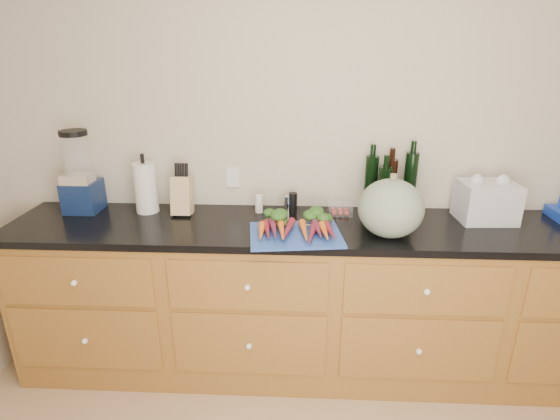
# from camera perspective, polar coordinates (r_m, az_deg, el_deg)

# --- Properties ---
(wall_back) EXTENTS (4.10, 0.05, 2.60)m
(wall_back) POSITION_cam_1_polar(r_m,az_deg,el_deg) (2.64, 6.91, 8.02)
(wall_back) COLOR beige
(wall_back) RESTS_ON ground
(cabinets) EXTENTS (3.60, 0.64, 0.90)m
(cabinets) POSITION_cam_1_polar(r_m,az_deg,el_deg) (2.65, 6.60, -11.79)
(cabinets) COLOR brown
(cabinets) RESTS_ON ground
(countertop) EXTENTS (3.64, 0.62, 0.04)m
(countertop) POSITION_cam_1_polar(r_m,az_deg,el_deg) (2.44, 7.03, -2.38)
(countertop) COLOR black
(countertop) RESTS_ON cabinets
(cutting_board) EXTENTS (0.51, 0.41, 0.01)m
(cutting_board) POSITION_cam_1_polar(r_m,az_deg,el_deg) (2.28, 2.04, -3.25)
(cutting_board) COLOR #264BAB
(cutting_board) RESTS_ON countertop
(carrots) EXTENTS (0.43, 0.32, 0.06)m
(carrots) POSITION_cam_1_polar(r_m,az_deg,el_deg) (2.31, 2.06, -2.04)
(carrots) COLOR orange
(carrots) RESTS_ON cutting_board
(squash) EXTENTS (0.34, 0.34, 0.30)m
(squash) POSITION_cam_1_polar(r_m,az_deg,el_deg) (2.30, 14.27, 0.22)
(squash) COLOR slate
(squash) RESTS_ON countertop
(blender_appliance) EXTENTS (0.19, 0.19, 0.48)m
(blender_appliance) POSITION_cam_1_polar(r_m,az_deg,el_deg) (2.82, -24.67, 3.97)
(blender_appliance) COLOR #0F2049
(blender_appliance) RESTS_ON countertop
(paper_towel) EXTENTS (0.13, 0.13, 0.30)m
(paper_towel) POSITION_cam_1_polar(r_m,az_deg,el_deg) (2.68, -17.16, 2.79)
(paper_towel) COLOR silver
(paper_towel) RESTS_ON countertop
(knife_block) EXTENTS (0.11, 0.11, 0.22)m
(knife_block) POSITION_cam_1_polar(r_m,az_deg,el_deg) (2.61, -12.64, 1.87)
(knife_block) COLOR tan
(knife_block) RESTS_ON countertop
(grinder_salt) EXTENTS (0.05, 0.05, 0.11)m
(grinder_salt) POSITION_cam_1_polar(r_m,az_deg,el_deg) (2.59, -2.75, 0.83)
(grinder_salt) COLOR white
(grinder_salt) RESTS_ON countertop
(grinder_pepper) EXTENTS (0.05, 0.05, 0.12)m
(grinder_pepper) POSITION_cam_1_polar(r_m,az_deg,el_deg) (2.57, 1.70, 0.93)
(grinder_pepper) COLOR black
(grinder_pepper) RESTS_ON countertop
(canister_chrome) EXTENTS (0.05, 0.05, 0.10)m
(canister_chrome) POSITION_cam_1_polar(r_m,az_deg,el_deg) (2.58, 1.04, 0.74)
(canister_chrome) COLOR silver
(canister_chrome) RESTS_ON countertop
(tomato_box) EXTENTS (0.14, 0.11, 0.06)m
(tomato_box) POSITION_cam_1_polar(r_m,az_deg,el_deg) (2.58, 7.86, 0.14)
(tomato_box) COLOR white
(tomato_box) RESTS_ON countertop
(bottles) EXTENTS (0.30, 0.15, 0.36)m
(bottles) POSITION_cam_1_polar(r_m,az_deg,el_deg) (2.62, 14.04, 3.03)
(bottles) COLOR black
(bottles) RESTS_ON countertop
(grocery_bag) EXTENTS (0.31, 0.25, 0.22)m
(grocery_bag) POSITION_cam_1_polar(r_m,az_deg,el_deg) (2.71, 25.35, 1.01)
(grocery_bag) COLOR silver
(grocery_bag) RESTS_ON countertop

